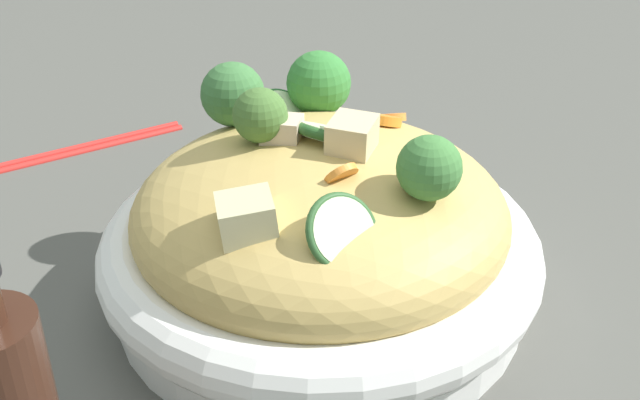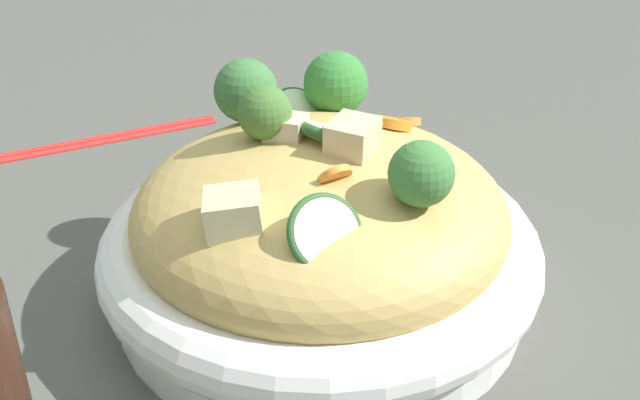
% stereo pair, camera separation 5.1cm
% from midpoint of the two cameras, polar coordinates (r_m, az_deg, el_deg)
% --- Properties ---
extents(ground_plane, '(3.00, 3.00, 0.00)m').
position_cam_midpoint_polar(ground_plane, '(0.55, -2.66, -6.79)').
color(ground_plane, '#4F4F49').
extents(serving_bowl, '(0.29, 0.29, 0.06)m').
position_cam_midpoint_polar(serving_bowl, '(0.53, -2.74, -4.21)').
color(serving_bowl, white).
rests_on(serving_bowl, ground_plane).
extents(noodle_heap, '(0.24, 0.24, 0.09)m').
position_cam_midpoint_polar(noodle_heap, '(0.51, -2.84, -0.94)').
color(noodle_heap, tan).
rests_on(noodle_heap, serving_bowl).
extents(broccoli_florets, '(0.21, 0.16, 0.07)m').
position_cam_midpoint_polar(broccoli_florets, '(0.54, -4.07, 6.63)').
color(broccoli_florets, '#A1C172').
rests_on(broccoli_florets, serving_bowl).
extents(carrot_coins, '(0.13, 0.08, 0.03)m').
position_cam_midpoint_polar(carrot_coins, '(0.54, 1.44, 5.06)').
color(carrot_coins, orange).
rests_on(carrot_coins, serving_bowl).
extents(zucchini_slices, '(0.23, 0.08, 0.04)m').
position_cam_midpoint_polar(zucchini_slices, '(0.50, -3.23, 3.33)').
color(zucchini_slices, beige).
rests_on(zucchini_slices, serving_bowl).
extents(chicken_chunks, '(0.11, 0.11, 0.04)m').
position_cam_midpoint_polar(chicken_chunks, '(0.48, -4.54, 2.47)').
color(chicken_chunks, beige).
rests_on(chicken_chunks, serving_bowl).
extents(chopsticks_pair, '(0.10, 0.22, 0.01)m').
position_cam_midpoint_polar(chopsticks_pair, '(0.77, -19.69, 3.28)').
color(chopsticks_pair, red).
rests_on(chopsticks_pair, ground_plane).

